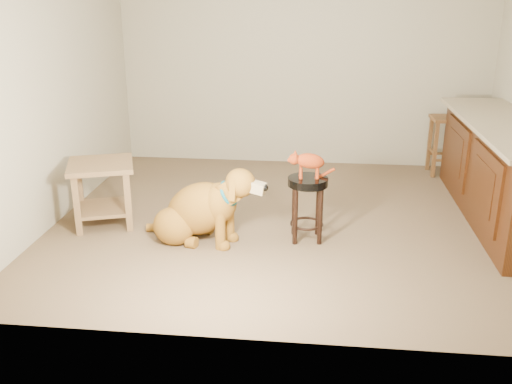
# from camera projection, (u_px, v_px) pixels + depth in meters

# --- Properties ---
(floor) EXTENTS (4.50, 4.00, 0.01)m
(floor) POSITION_uv_depth(u_px,v_px,m) (294.00, 221.00, 5.47)
(floor) COLOR brown
(floor) RESTS_ON ground
(room_shell) EXTENTS (4.54, 4.04, 2.62)m
(room_shell) POSITION_uv_depth(u_px,v_px,m) (298.00, 41.00, 4.90)
(room_shell) COLOR #A49D84
(room_shell) RESTS_ON ground
(cabinet_run) EXTENTS (0.70, 2.56, 0.94)m
(cabinet_run) POSITION_uv_depth(u_px,v_px,m) (502.00, 175.00, 5.40)
(cabinet_run) COLOR #3D1D0A
(cabinet_run) RESTS_ON ground
(padded_stool) EXTENTS (0.35, 0.35, 0.57)m
(padded_stool) POSITION_uv_depth(u_px,v_px,m) (307.00, 196.00, 4.94)
(padded_stool) COLOR black
(padded_stool) RESTS_ON ground
(wood_stool) EXTENTS (0.39, 0.39, 0.69)m
(wood_stool) POSITION_uv_depth(u_px,v_px,m) (445.00, 145.00, 6.76)
(wood_stool) COLOR brown
(wood_stool) RESTS_ON ground
(side_table) EXTENTS (0.74, 0.74, 0.60)m
(side_table) POSITION_uv_depth(u_px,v_px,m) (102.00, 184.00, 5.28)
(side_table) COLOR brown
(side_table) RESTS_ON ground
(golden_retriever) EXTENTS (1.15, 0.67, 0.75)m
(golden_retriever) POSITION_uv_depth(u_px,v_px,m) (200.00, 211.00, 4.95)
(golden_retriever) COLOR brown
(golden_retriever) RESTS_ON ground
(tabby_kitten) EXTENTS (0.42, 0.18, 0.26)m
(tabby_kitten) POSITION_uv_depth(u_px,v_px,m) (307.00, 162.00, 4.84)
(tabby_kitten) COLOR maroon
(tabby_kitten) RESTS_ON padded_stool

